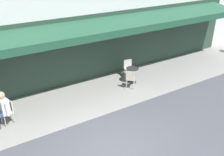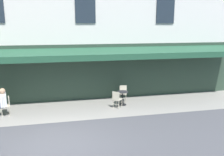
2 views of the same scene
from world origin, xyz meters
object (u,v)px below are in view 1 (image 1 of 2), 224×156
at_px(cafe_chair_cream_back_row, 130,78).
at_px(seated_patron_in_white, 1,108).
at_px(cafe_table_mid_terrace, 132,73).
at_px(cafe_chair_cream_near_door, 8,110).
at_px(cafe_chair_cream_corner_left, 128,67).

height_order(cafe_chair_cream_back_row, seated_patron_in_white, seated_patron_in_white).
xyz_separation_m(cafe_table_mid_terrace, seated_patron_in_white, (6.00, 0.35, 0.23)).
bearing_deg(cafe_table_mid_terrace, cafe_chair_cream_near_door, 2.95).
xyz_separation_m(cafe_chair_cream_corner_left, seated_patron_in_white, (6.18, 0.95, 0.17)).
distance_m(cafe_table_mid_terrace, cafe_chair_cream_near_door, 5.79).
xyz_separation_m(cafe_table_mid_terrace, cafe_chair_cream_near_door, (5.79, 0.30, 0.06)).
bearing_deg(cafe_chair_cream_corner_left, cafe_chair_cream_back_row, 59.84).
distance_m(cafe_table_mid_terrace, cafe_chair_cream_corner_left, 0.63).
bearing_deg(cafe_chair_cream_back_row, cafe_chair_cream_near_door, -1.72).
bearing_deg(seated_patron_in_white, cafe_chair_cream_corner_left, -171.22).
height_order(cafe_table_mid_terrace, seated_patron_in_white, seated_patron_in_white).
bearing_deg(seated_patron_in_white, cafe_chair_cream_back_row, 178.88).
relative_size(cafe_chair_cream_back_row, cafe_chair_cream_corner_left, 1.00).
bearing_deg(cafe_chair_cream_back_row, seated_patron_in_white, -1.12).
height_order(cafe_chair_cream_corner_left, cafe_chair_cream_near_door, same).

